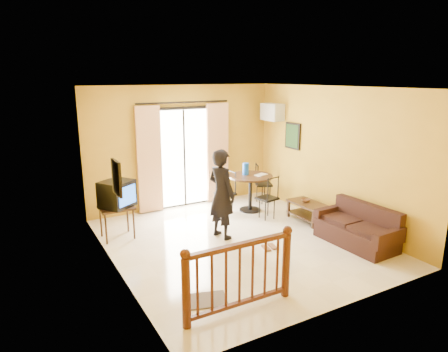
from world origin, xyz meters
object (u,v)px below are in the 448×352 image
television (117,194)px  coffee_table (308,209)px  sofa (358,230)px  standing_person (222,194)px  dining_table (250,183)px

television → coffee_table: (3.72, -1.06, -0.60)m
sofa → television: bearing=144.9°
standing_person → television: bearing=46.9°
dining_table → coffee_table: 1.41m
standing_person → dining_table: bearing=-66.6°
standing_person → coffee_table: bearing=-108.5°
television → standing_person: 1.94m
dining_table → sofa: bearing=-74.5°
coffee_table → standing_person: standing_person is taller
sofa → standing_person: 2.57m
television → dining_table: bearing=-31.4°
television → coffee_table: bearing=-49.1°
coffee_table → sofa: sofa is taller
television → dining_table: television is taller
dining_table → coffee_table: (0.70, -1.16, -0.39)m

